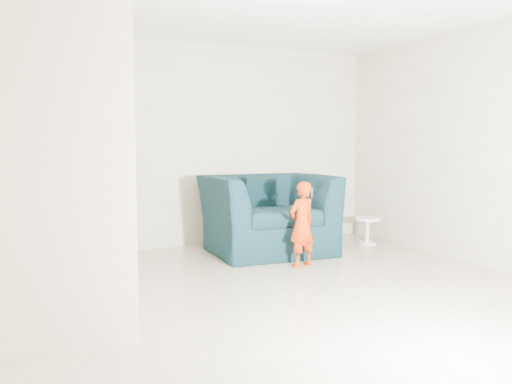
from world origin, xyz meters
TOP-DOWN VIEW (x-y plane):
  - floor at (0.00, 0.00)m, footprint 5.50×5.50m
  - back_wall at (0.00, 2.75)m, footprint 5.00×0.00m
  - right_wall at (2.50, 0.00)m, footprint 0.00×5.50m
  - armchair at (0.64, 1.95)m, footprint 1.54×1.36m
  - toddler at (0.66, 1.09)m, footprint 0.40×0.31m
  - side_table at (2.13, 1.90)m, footprint 0.37×0.37m
  - staircase at (-2.00, 0.55)m, footprint 1.02×3.03m
  - cushion at (0.66, 2.26)m, footprint 0.43×0.20m
  - throw at (0.01, 1.87)m, footprint 0.06×0.57m
  - phone at (0.77, 1.06)m, footprint 0.04×0.05m

SIDE VIEW (x-z plane):
  - floor at x=0.00m, z-range 0.00..0.00m
  - side_table at x=2.13m, z-range 0.06..0.43m
  - toddler at x=0.66m, z-range 0.00..0.96m
  - armchair at x=0.64m, z-range 0.00..0.98m
  - throw at x=0.01m, z-range 0.29..0.93m
  - cushion at x=0.66m, z-range 0.52..0.95m
  - phone at x=0.77m, z-range 0.78..0.88m
  - staircase at x=-2.00m, z-range -0.86..2.76m
  - right_wall at x=2.50m, z-range -1.40..4.10m
  - back_wall at x=0.00m, z-range -1.15..3.85m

